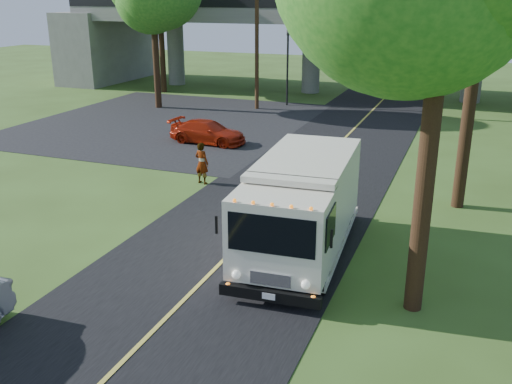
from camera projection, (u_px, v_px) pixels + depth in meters
The scene contains 10 objects.
ground at pixel (197, 287), 15.27m from camera, with size 120.00×120.00×0.00m, color #37501C.
road at pixel (304, 180), 24.08m from camera, with size 7.00×90.00×0.02m, color black.
parking_lot at pixel (168, 122), 34.86m from camera, with size 16.00×18.00×0.01m, color black.
lane_line at pixel (304, 179), 24.07m from camera, with size 0.12×90.00×0.01m, color gold.
overpass at pixel (391, 35), 41.97m from camera, with size 54.00×10.00×7.30m.
traffic_signal at pixel (288, 59), 39.17m from camera, with size 0.18×0.22×5.20m.
utility_pole at pixel (257, 40), 37.45m from camera, with size 1.60×0.26×9.00m.
step_van at pixel (301, 205), 16.72m from camera, with size 3.01×7.10×2.91m.
red_sedan at pixel (208, 132), 29.84m from camera, with size 1.67×4.12×1.19m, color #A01E09.
pedestrian at pixel (202, 163), 23.36m from camera, with size 0.64×0.42×1.74m, color gray.
Camera 1 is at (6.35, -12.11, 7.43)m, focal length 40.00 mm.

